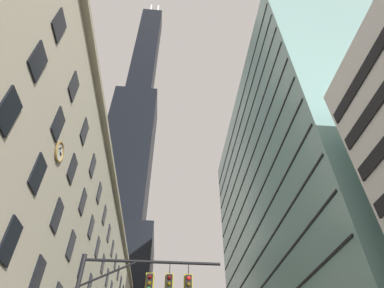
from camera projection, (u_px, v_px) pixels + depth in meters
dark_skyscraper at (122, 187)px, 114.37m from camera, size 26.45×26.45×216.55m
glass_office_midrise at (305, 214)px, 54.13m from camera, size 19.67×51.95×57.02m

